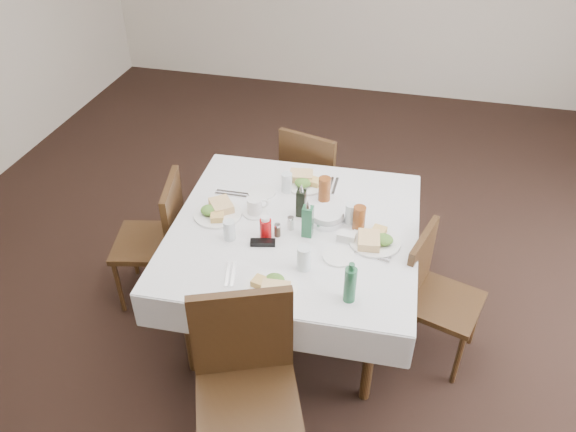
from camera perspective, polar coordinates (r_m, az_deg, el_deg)
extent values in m
plane|color=black|center=(3.90, 1.30, -8.09)|extent=(7.00, 7.00, 0.00)
cylinder|color=black|center=(3.27, -10.09, -10.97)|extent=(0.06, 0.06, 0.72)
cylinder|color=black|center=(3.98, -5.18, -0.37)|extent=(0.06, 0.06, 0.72)
cylinder|color=black|center=(3.12, 8.26, -13.80)|extent=(0.06, 0.06, 0.72)
cylinder|color=black|center=(3.86, 9.54, -2.18)|extent=(0.06, 0.06, 0.72)
cube|color=black|center=(3.26, 0.67, -1.49)|extent=(1.32, 1.32, 0.03)
cube|color=white|center=(3.25, 0.67, -1.20)|extent=(1.46, 1.46, 0.01)
cube|color=white|center=(3.87, 2.64, 3.77)|extent=(1.40, 0.07, 0.22)
cube|color=white|center=(2.82, -2.11, -11.59)|extent=(1.40, 0.07, 0.22)
cube|color=white|center=(3.29, 12.76, -4.18)|extent=(0.07, 1.40, 0.22)
cube|color=white|center=(3.48, -10.73, -1.19)|extent=(0.07, 1.40, 0.22)
cube|color=black|center=(4.25, 3.07, 3.72)|extent=(0.53, 0.53, 0.04)
cube|color=black|center=(3.98, 1.90, 5.22)|extent=(0.42, 0.15, 0.47)
cylinder|color=black|center=(4.45, 6.20, 1.83)|extent=(0.04, 0.04, 0.44)
cylinder|color=black|center=(4.17, 4.10, -0.71)|extent=(0.04, 0.04, 0.44)
cylinder|color=black|center=(4.58, 1.96, 3.14)|extent=(0.04, 0.04, 0.44)
cylinder|color=black|center=(4.31, -0.34, 0.76)|extent=(0.04, 0.04, 0.44)
cube|color=black|center=(2.75, -4.06, -18.78)|extent=(0.62, 0.62, 0.04)
cube|color=black|center=(2.68, -4.69, -11.82)|extent=(0.46, 0.22, 0.52)
cylinder|color=black|center=(3.07, -8.22, -18.52)|extent=(0.04, 0.04, 0.49)
cylinder|color=black|center=(3.08, -0.17, -17.82)|extent=(0.04, 0.04, 0.49)
cube|color=black|center=(3.40, 15.58, -8.52)|extent=(0.50, 0.50, 0.04)
cube|color=black|center=(3.28, 13.22, -4.79)|extent=(0.15, 0.39, 0.44)
cylinder|color=black|center=(3.42, 16.89, -13.70)|extent=(0.03, 0.03, 0.41)
cylinder|color=black|center=(3.46, 11.39, -11.74)|extent=(0.03, 0.03, 0.41)
cylinder|color=black|center=(3.65, 18.48, -9.96)|extent=(0.03, 0.03, 0.41)
cylinder|color=black|center=(3.69, 13.37, -8.20)|extent=(0.03, 0.03, 0.41)
cube|color=black|center=(3.76, -14.00, -2.64)|extent=(0.51, 0.51, 0.04)
cube|color=black|center=(3.57, -11.55, 0.15)|extent=(0.13, 0.42, 0.46)
cylinder|color=black|center=(4.08, -15.49, -3.30)|extent=(0.03, 0.03, 0.43)
cylinder|color=black|center=(3.99, -10.43, -3.45)|extent=(0.03, 0.03, 0.43)
cylinder|color=black|center=(3.82, -16.80, -6.83)|extent=(0.03, 0.03, 0.43)
cylinder|color=black|center=(3.72, -11.39, -7.08)|extent=(0.03, 0.03, 0.43)
cylinder|color=white|center=(3.61, 1.81, 3.38)|extent=(0.28, 0.28, 0.01)
cube|color=tan|center=(3.62, 1.35, 4.10)|extent=(0.16, 0.14, 0.05)
cube|color=tan|center=(3.57, 2.59, 3.52)|extent=(0.11, 0.09, 0.04)
ellipsoid|color=#3A6C25|center=(3.55, 1.52, 3.41)|extent=(0.10, 0.09, 0.05)
cylinder|color=white|center=(2.84, -1.80, -7.48)|extent=(0.27, 0.27, 0.01)
cube|color=tan|center=(2.80, -1.30, -7.58)|extent=(0.15, 0.12, 0.05)
cube|color=tan|center=(2.85, -2.70, -6.78)|extent=(0.11, 0.09, 0.04)
ellipsoid|color=#3A6C25|center=(2.85, -1.35, -6.49)|extent=(0.10, 0.09, 0.05)
cylinder|color=white|center=(3.16, 8.79, -2.57)|extent=(0.29, 0.29, 0.02)
cube|color=tan|center=(3.12, 8.21, -2.45)|extent=(0.14, 0.16, 0.05)
cube|color=tan|center=(3.19, 9.16, -1.65)|extent=(0.09, 0.11, 0.04)
ellipsoid|color=#3A6C25|center=(3.13, 9.68, -2.36)|extent=(0.11, 0.10, 0.05)
cylinder|color=white|center=(3.35, -7.14, 0.20)|extent=(0.29, 0.29, 0.01)
cube|color=tan|center=(3.37, -6.79, 1.07)|extent=(0.18, 0.19, 0.05)
cube|color=tan|center=(3.30, -7.20, 0.02)|extent=(0.10, 0.11, 0.04)
ellipsoid|color=#3A6C25|center=(3.34, -7.99, 0.60)|extent=(0.11, 0.10, 0.05)
cylinder|color=white|center=(3.52, -2.70, 2.43)|extent=(0.17, 0.17, 0.01)
cylinder|color=white|center=(3.04, 5.17, -4.08)|extent=(0.18, 0.18, 0.01)
cylinder|color=silver|center=(3.51, -0.12, 3.42)|extent=(0.07, 0.07, 0.13)
cylinder|color=silver|center=(2.93, 1.63, -4.29)|extent=(0.07, 0.07, 0.14)
cylinder|color=silver|center=(3.26, 6.40, 0.26)|extent=(0.07, 0.07, 0.13)
cylinder|color=silver|center=(3.14, -5.98, -1.43)|extent=(0.06, 0.06, 0.12)
cylinder|color=brown|center=(3.43, 3.72, 2.75)|extent=(0.07, 0.07, 0.16)
cylinder|color=brown|center=(3.21, 7.23, -0.20)|extent=(0.07, 0.07, 0.15)
cylinder|color=silver|center=(3.28, 3.94, -0.27)|extent=(0.21, 0.21, 0.04)
cylinder|color=white|center=(3.26, 3.96, 0.13)|extent=(0.19, 0.19, 0.04)
cube|color=black|center=(3.28, 1.34, 1.30)|extent=(0.05, 0.05, 0.17)
cone|color=silver|center=(3.22, 1.37, 2.89)|extent=(0.03, 0.03, 0.05)
cube|color=#215B39|center=(3.13, 2.01, -0.56)|extent=(0.06, 0.06, 0.19)
cone|color=silver|center=(3.06, 2.06, 1.26)|extent=(0.03, 0.03, 0.05)
cylinder|color=#B40B0E|center=(3.13, -2.29, -1.32)|extent=(0.07, 0.07, 0.12)
cylinder|color=white|center=(3.09, -2.32, -0.27)|extent=(0.05, 0.05, 0.02)
cylinder|color=white|center=(3.21, 0.27, -0.82)|extent=(0.04, 0.04, 0.07)
cylinder|color=silver|center=(3.18, 0.27, -0.24)|extent=(0.04, 0.04, 0.01)
cylinder|color=#403224|center=(3.16, -1.09, -1.53)|extent=(0.04, 0.04, 0.07)
cylinder|color=silver|center=(3.13, -1.10, -0.95)|extent=(0.04, 0.04, 0.01)
cylinder|color=white|center=(3.35, -3.38, 0.32)|extent=(0.14, 0.14, 0.01)
cylinder|color=white|center=(3.32, -3.41, 1.05)|extent=(0.09, 0.09, 0.09)
cylinder|color=black|center=(3.30, -3.43, 1.52)|extent=(0.08, 0.08, 0.01)
torus|color=white|center=(3.33, -2.51, 1.27)|extent=(0.06, 0.05, 0.06)
cube|color=black|center=(3.11, -2.58, -2.71)|extent=(0.15, 0.07, 0.03)
cylinder|color=#215B39|center=(2.75, 6.32, -6.96)|extent=(0.06, 0.06, 0.20)
cylinder|color=#215B39|center=(2.67, 6.49, -5.15)|extent=(0.03, 0.03, 0.04)
cube|color=white|center=(3.15, 5.95, -2.13)|extent=(0.11, 0.06, 0.05)
cube|color=#E99CBA|center=(3.14, 5.96, -2.01)|extent=(0.08, 0.05, 0.02)
cube|color=silver|center=(3.59, 4.32, 3.10)|extent=(0.02, 0.20, 0.01)
cube|color=silver|center=(3.59, 4.81, 3.04)|extent=(0.02, 0.20, 0.01)
cube|color=silver|center=(2.94, -5.58, -5.90)|extent=(0.06, 0.18, 0.01)
cube|color=silver|center=(2.95, -6.14, -5.89)|extent=(0.06, 0.18, 0.01)
cube|color=silver|center=(3.06, 8.43, -4.14)|extent=(0.20, 0.06, 0.01)
cube|color=silver|center=(3.09, 8.62, -3.79)|extent=(0.20, 0.06, 0.01)
cube|color=silver|center=(3.54, -5.68, 2.41)|extent=(0.21, 0.02, 0.01)
cube|color=silver|center=(3.51, -5.83, 2.12)|extent=(0.21, 0.02, 0.01)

